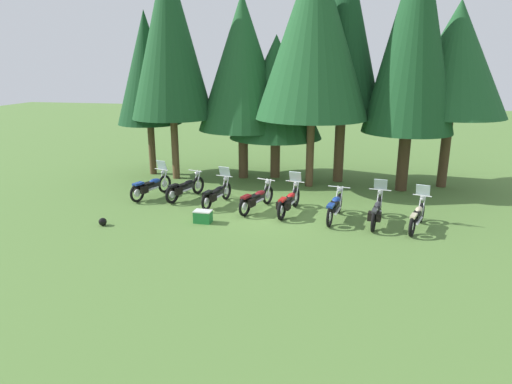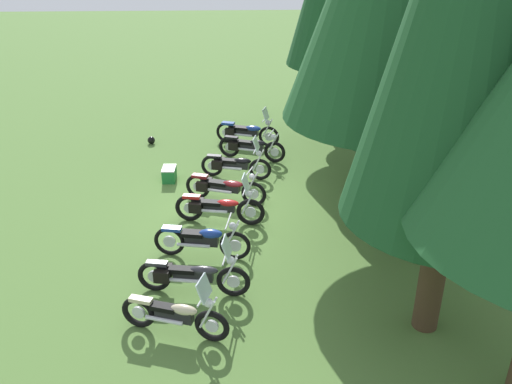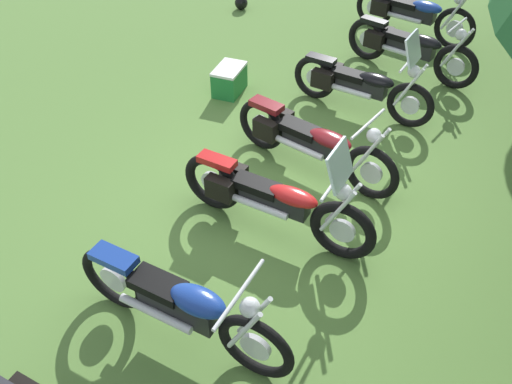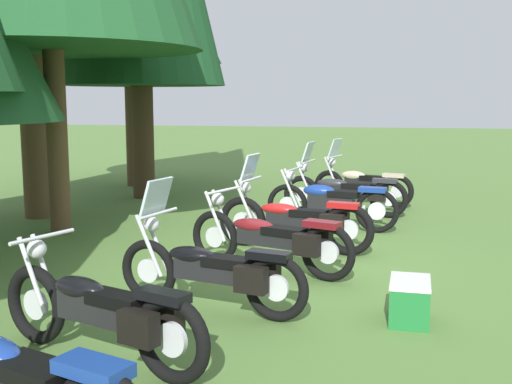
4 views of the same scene
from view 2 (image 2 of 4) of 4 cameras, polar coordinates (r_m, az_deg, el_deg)
name	(u,v)px [view 2 (image 2 of 4)]	position (r m, az deg, el deg)	size (l,w,h in m)	color
ground_plane	(227,212)	(14.61, -3.09, -2.09)	(80.00, 80.00, 0.00)	#547A38
motorcycle_0	(247,131)	(19.04, -1.00, 6.40)	(1.03, 2.21, 1.38)	black
motorcycle_1	(250,147)	(17.76, -0.59, 4.79)	(1.01, 2.18, 1.01)	black
motorcycle_2	(235,164)	(16.41, -2.25, 2.94)	(0.86, 2.15, 1.35)	black
motorcycle_3	(224,187)	(14.96, -3.44, 0.52)	(1.07, 2.25, 1.01)	black
motorcycle_4	(218,207)	(13.88, -3.99, -1.58)	(0.83, 2.33, 1.38)	black
motorcycle_5	(203,240)	(12.47, -5.66, -5.01)	(0.77, 2.25, 1.02)	black
motorcycle_6	(192,275)	(11.35, -6.79, -8.67)	(0.81, 2.36, 1.36)	black
motorcycle_7	(176,315)	(10.36, -8.45, -12.69)	(0.87, 2.08, 1.35)	black
pine_tree_2	(395,0)	(15.81, 14.44, 19.01)	(4.01, 4.01, 8.09)	#4C3823
pine_tree_3	(420,51)	(14.72, 16.95, 14.07)	(4.21, 4.21, 6.36)	brown
picnic_cooler	(169,174)	(16.52, -9.13, 1.89)	(0.60, 0.41, 0.42)	#1E7233
dropped_helmet	(151,140)	(19.57, -10.99, 5.37)	(0.26, 0.26, 0.26)	black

